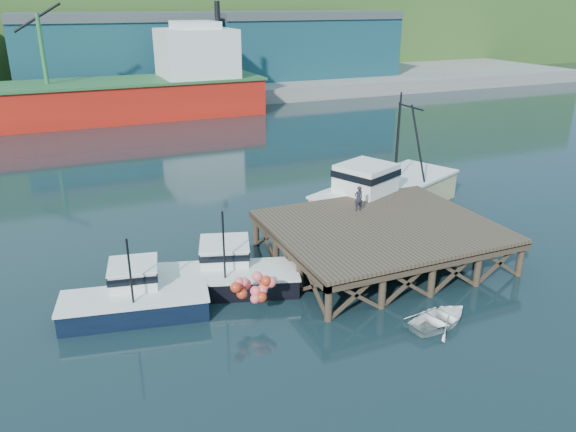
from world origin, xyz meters
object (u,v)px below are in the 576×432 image
boat_navy (135,297)px  boat_black (226,273)px  trawler (385,188)px  dinghy (440,318)px  dockworker (358,198)px

boat_navy → boat_black: boat_black is taller
trawler → boat_black: bearing=-178.6°
dinghy → boat_navy: bearing=49.8°
dockworker → dinghy: bearing=82.7°
trawler → dockworker: bearing=-161.5°
boat_navy → dinghy: boat_navy is taller
dockworker → boat_navy: bearing=12.0°
boat_navy → trawler: size_ratio=0.55×
dinghy → trawler: bearing=-35.2°
trawler → dinghy: trawler is taller
trawler → dockworker: 6.17m
boat_black → trawler: size_ratio=0.60×
dinghy → dockworker: (1.17, 9.48, 2.54)m
boat_navy → trawler: 19.39m
boat_black → trawler: trawler is taller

